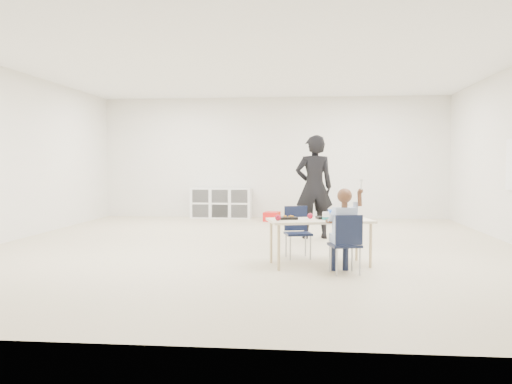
# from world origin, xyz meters

# --- Properties ---
(room) EXTENTS (9.00, 9.02, 2.80)m
(room) POSITION_xyz_m (0.00, 0.00, 1.40)
(room) COLOR beige
(room) RESTS_ON ground
(table) EXTENTS (1.37, 0.92, 0.57)m
(table) POSITION_xyz_m (0.97, -1.40, 0.29)
(table) COLOR beige
(table) RESTS_ON ground
(chair_near) EXTENTS (0.40, 0.39, 0.69)m
(chair_near) POSITION_xyz_m (1.25, -1.88, 0.34)
(chair_near) COLOR black
(chair_near) RESTS_ON ground
(chair_far) EXTENTS (0.40, 0.39, 0.69)m
(chair_far) POSITION_xyz_m (0.70, -0.92, 0.34)
(chair_far) COLOR black
(chair_far) RESTS_ON ground
(child) EXTENTS (0.56, 0.56, 1.09)m
(child) POSITION_xyz_m (1.25, -1.88, 0.54)
(child) COLOR #B7CAF8
(child) RESTS_ON chair_near
(lunch_tray_near) EXTENTS (0.25, 0.21, 0.03)m
(lunch_tray_near) POSITION_xyz_m (1.05, -1.32, 0.59)
(lunch_tray_near) COLOR black
(lunch_tray_near) RESTS_ON table
(lunch_tray_far) EXTENTS (0.25, 0.21, 0.03)m
(lunch_tray_far) POSITION_xyz_m (0.58, -1.44, 0.59)
(lunch_tray_far) COLOR black
(lunch_tray_far) RESTS_ON table
(milk_carton) EXTENTS (0.09, 0.09, 0.10)m
(milk_carton) POSITION_xyz_m (1.04, -1.51, 0.62)
(milk_carton) COLOR white
(milk_carton) RESTS_ON table
(bread_roll) EXTENTS (0.09, 0.09, 0.07)m
(bread_roll) POSITION_xyz_m (1.28, -1.42, 0.61)
(bread_roll) COLOR tan
(bread_roll) RESTS_ON table
(apple_near) EXTENTS (0.07, 0.07, 0.07)m
(apple_near) POSITION_xyz_m (0.85, -1.35, 0.61)
(apple_near) COLOR maroon
(apple_near) RESTS_ON table
(apple_far) EXTENTS (0.07, 0.07, 0.07)m
(apple_far) POSITION_xyz_m (0.47, -1.59, 0.61)
(apple_far) COLOR maroon
(apple_far) RESTS_ON table
(cubby_shelf) EXTENTS (1.40, 0.40, 0.70)m
(cubby_shelf) POSITION_xyz_m (-1.20, 4.28, 0.35)
(cubby_shelf) COLOR white
(cubby_shelf) RESTS_ON ground
(adult) EXTENTS (0.70, 0.52, 1.74)m
(adult) POSITION_xyz_m (0.92, 1.05, 0.87)
(adult) COLOR black
(adult) RESTS_ON ground
(bin_red) EXTENTS (0.37, 0.45, 0.20)m
(bin_red) POSITION_xyz_m (0.02, 3.74, 0.10)
(bin_red) COLOR red
(bin_red) RESTS_ON ground
(bin_yellow) EXTENTS (0.40, 0.48, 0.22)m
(bin_yellow) POSITION_xyz_m (0.47, 3.98, 0.11)
(bin_yellow) COLOR yellow
(bin_yellow) RESTS_ON ground
(bin_blue) EXTENTS (0.43, 0.52, 0.24)m
(bin_blue) POSITION_xyz_m (1.23, 3.91, 0.12)
(bin_blue) COLOR blue
(bin_blue) RESTS_ON ground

